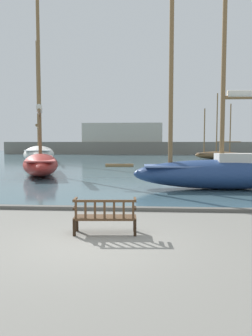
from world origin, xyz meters
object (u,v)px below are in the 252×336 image
(sailboat_outer_port, at_px, (227,168))
(sailboat_mid_starboard, at_px, (39,153))
(park_bench, at_px, (105,216))
(sailboat_far_port, at_px, (217,154))
(sailboat_centre_channel, at_px, (41,161))

(sailboat_outer_port, xyz_separation_m, sailboat_mid_starboard, (-16.39, 20.69, 0.08))
(sailboat_mid_starboard, bearing_deg, park_bench, -68.25)
(sailboat_mid_starboard, xyz_separation_m, sailboat_far_port, (22.18, 9.36, -0.36))
(park_bench, xyz_separation_m, sailboat_centre_channel, (-6.60, 14.68, 0.55))
(sailboat_mid_starboard, bearing_deg, sailboat_centre_channel, -70.91)
(sailboat_mid_starboard, height_order, sailboat_centre_channel, sailboat_centre_channel)
(sailboat_outer_port, bearing_deg, sailboat_far_port, 79.10)
(park_bench, height_order, sailboat_far_port, sailboat_far_port)
(sailboat_far_port, bearing_deg, sailboat_outer_port, -100.90)
(park_bench, bearing_deg, sailboat_outer_port, 58.44)
(sailboat_centre_channel, bearing_deg, sailboat_outer_port, -29.96)
(park_bench, height_order, sailboat_mid_starboard, sailboat_mid_starboard)
(sailboat_outer_port, bearing_deg, park_bench, -121.56)
(sailboat_centre_channel, bearing_deg, sailboat_mid_starboard, 109.09)
(sailboat_centre_channel, bearing_deg, sailboat_far_port, 53.50)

